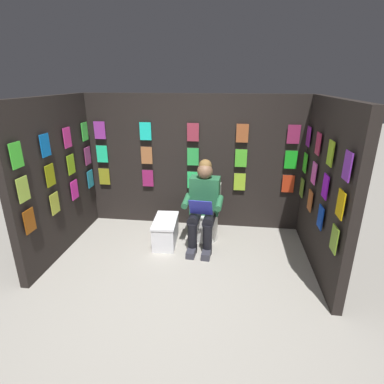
% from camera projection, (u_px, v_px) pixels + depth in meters
% --- Properties ---
extents(ground_plane, '(30.00, 30.00, 0.00)m').
position_uv_depth(ground_plane, '(171.00, 301.00, 3.21)').
color(ground_plane, '#9E998E').
extents(display_wall_back, '(3.31, 0.14, 2.00)m').
position_uv_depth(display_wall_back, '(194.00, 162.00, 4.65)').
color(display_wall_back, black).
rests_on(display_wall_back, ground).
extents(display_wall_left, '(0.14, 1.86, 2.00)m').
position_uv_depth(display_wall_left, '(325.00, 188.00, 3.54)').
color(display_wall_left, black).
rests_on(display_wall_left, ground).
extents(display_wall_right, '(0.14, 1.86, 2.00)m').
position_uv_depth(display_wall_right, '(56.00, 177.00, 3.93)').
color(display_wall_right, black).
rests_on(display_wall_right, ground).
extents(toilet, '(0.42, 0.56, 0.77)m').
position_uv_depth(toilet, '(205.00, 216.00, 4.44)').
color(toilet, white).
rests_on(toilet, ground).
extents(person_reading, '(0.54, 0.70, 1.19)m').
position_uv_depth(person_reading, '(203.00, 204.00, 4.14)').
color(person_reading, '#286B42').
rests_on(person_reading, ground).
extents(comic_longbox_near, '(0.35, 0.63, 0.36)m').
position_uv_depth(comic_longbox_near, '(166.00, 231.00, 4.31)').
color(comic_longbox_near, silver).
rests_on(comic_longbox_near, ground).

